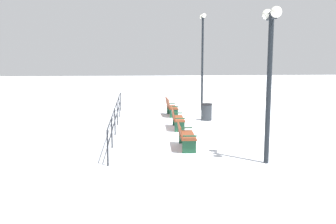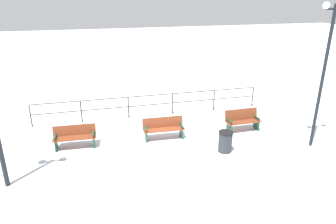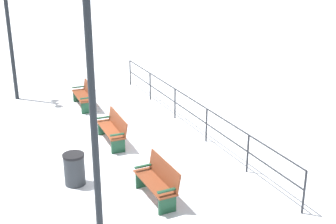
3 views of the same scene
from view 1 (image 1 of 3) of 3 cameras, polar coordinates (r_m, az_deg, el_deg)
name	(u,v)px [view 1 (image 1 of 3)]	position (r m, az deg, el deg)	size (l,w,h in m)	color
ground_plane	(179,129)	(16.28, 1.59, -2.44)	(80.00, 80.00, 0.00)	white
bench_nearest	(185,135)	(12.86, 2.50, -3.39)	(0.61, 1.59, 0.83)	brown
bench_second	(177,118)	(16.19, 1.26, -0.86)	(0.56, 1.65, 0.85)	brown
bench_third	(171,107)	(19.54, 0.40, 0.79)	(0.55, 1.48, 0.91)	brown
lamppost_near	(270,58)	(11.15, 14.72, 7.68)	(0.30, 0.98, 4.32)	black
lamppost_middle	(203,49)	(21.54, 5.08, 9.23)	(0.23, 0.98, 5.23)	black
waterfront_railing	(116,113)	(16.07, -7.61, -0.11)	(0.05, 10.60, 1.04)	#26282D
trash_bin	(206,112)	(18.33, 5.66, 0.02)	(0.52, 0.52, 0.79)	#2D3338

